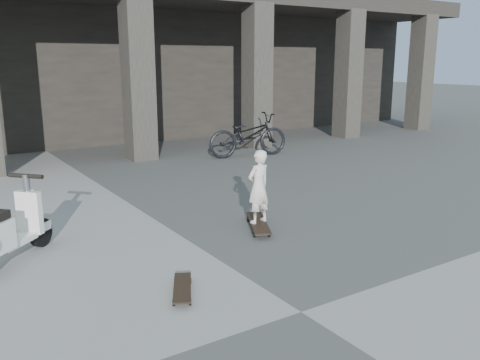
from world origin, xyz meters
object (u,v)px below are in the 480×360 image
skateboard_spare (182,288)px  child (259,187)px  bicycle (248,135)px  longboard (258,224)px

skateboard_spare → child: (1.93, 1.34, 0.58)m
child → bicycle: 5.86m
bicycle → child: bearing=157.4°
longboard → skateboard_spare: size_ratio=1.39×
skateboard_spare → bicycle: (5.07, 6.30, 0.49)m
child → longboard: bearing=180.0°
longboard → skateboard_spare: 2.35m
longboard → bicycle: bicycle is taller
longboard → bicycle: (3.14, 4.95, 0.48)m
skateboard_spare → child: 2.43m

